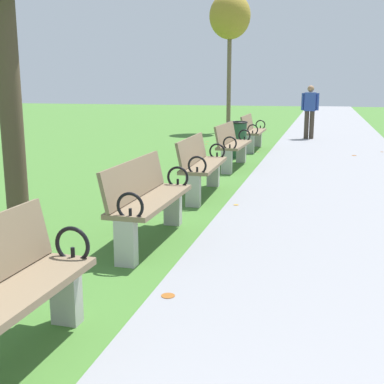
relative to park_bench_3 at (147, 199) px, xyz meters
name	(u,v)px	position (x,y,z in m)	size (l,w,h in m)	color
paved_walkway	(332,135)	(2.07, 12.52, -0.48)	(3.13, 44.00, 0.02)	gray
park_bench_3	(147,199)	(0.00, 0.00, 0.00)	(0.49, 1.60, 0.90)	#7A664C
park_bench_4	(201,164)	(0.00, 2.44, 0.00)	(0.51, 1.61, 0.90)	#7A664C
park_bench_5	(232,144)	(0.00, 5.14, 0.00)	(0.51, 1.61, 0.90)	#7A664C
park_bench_6	(252,131)	(0.00, 8.11, 0.00)	(0.47, 1.60, 0.90)	#7A664C
tree_2	(230,17)	(-1.50, 12.76, 3.41)	(1.40, 1.40, 4.72)	brown
pedestrian_walking	(310,109)	(1.35, 11.06, 0.44)	(0.53, 0.24, 1.62)	#3D3328
trash_bin	(237,139)	(-0.15, 6.62, -0.06)	(0.48, 0.48, 0.84)	#234C2D
scattered_leaves	(243,187)	(0.54, 3.15, -0.47)	(5.31, 14.60, 0.02)	gold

